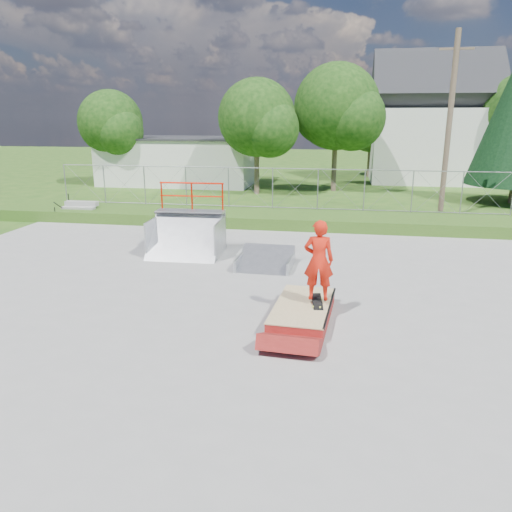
{
  "coord_description": "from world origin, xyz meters",
  "views": [
    {
      "loc": [
        3.05,
        -11.45,
        4.49
      ],
      "look_at": [
        1.0,
        0.44,
        1.1
      ],
      "focal_mm": 35.0,
      "sensor_mm": 36.0,
      "label": 1
    }
  ],
  "objects_px": {
    "grind_box": "(303,312)",
    "skater": "(319,263)",
    "quarter_pipe": "(185,222)",
    "flat_bank_ramp": "(265,260)"
  },
  "relations": [
    {
      "from": "quarter_pipe",
      "to": "flat_bank_ramp",
      "type": "xyz_separation_m",
      "value": [
        2.81,
        -0.92,
        -0.91
      ]
    },
    {
      "from": "flat_bank_ramp",
      "to": "quarter_pipe",
      "type": "bearing_deg",
      "value": 163.21
    },
    {
      "from": "flat_bank_ramp",
      "to": "skater",
      "type": "bearing_deg",
      "value": -63.56
    },
    {
      "from": "quarter_pipe",
      "to": "skater",
      "type": "distance_m",
      "value": 6.57
    },
    {
      "from": "skater",
      "to": "quarter_pipe",
      "type": "bearing_deg",
      "value": -48.25
    },
    {
      "from": "grind_box",
      "to": "flat_bank_ramp",
      "type": "relative_size",
      "value": 1.51
    },
    {
      "from": "skater",
      "to": "grind_box",
      "type": "bearing_deg",
      "value": 13.65
    },
    {
      "from": "grind_box",
      "to": "skater",
      "type": "relative_size",
      "value": 1.44
    },
    {
      "from": "quarter_pipe",
      "to": "skater",
      "type": "bearing_deg",
      "value": -47.41
    },
    {
      "from": "grind_box",
      "to": "skater",
      "type": "distance_m",
      "value": 1.19
    }
  ]
}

